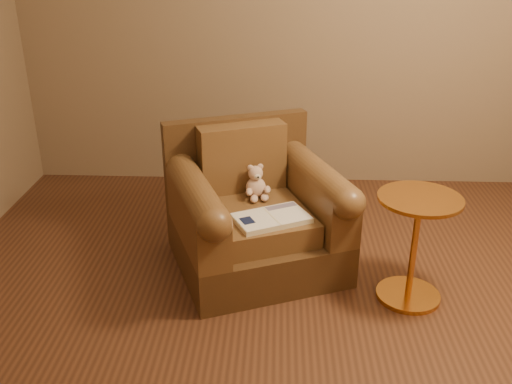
{
  "coord_description": "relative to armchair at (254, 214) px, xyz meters",
  "views": [
    {
      "loc": [
        -0.05,
        -2.31,
        1.82
      ],
      "look_at": [
        -0.17,
        0.62,
        0.5
      ],
      "focal_mm": 40.0,
      "sensor_mm": 36.0,
      "label": 1
    }
  ],
  "objects": [
    {
      "name": "guidebook",
      "position": [
        0.11,
        -0.22,
        0.09
      ],
      "size": [
        0.46,
        0.39,
        0.03
      ],
      "rotation": [
        0.0,
        0.0,
        0.46
      ],
      "color": "beige",
      "rests_on": "armchair"
    },
    {
      "name": "armchair",
      "position": [
        0.0,
        0.0,
        0.0
      ],
      "size": [
        1.16,
        1.13,
        0.82
      ],
      "rotation": [
        0.0,
        0.0,
        0.37
      ],
      "color": "#4B3019",
      "rests_on": "floor"
    },
    {
      "name": "side_table",
      "position": [
        0.86,
        -0.35,
        0.01
      ],
      "size": [
        0.43,
        0.43,
        0.61
      ],
      "color": "gold",
      "rests_on": "floor"
    },
    {
      "name": "teddy_bear",
      "position": [
        0.01,
        0.09,
        0.15
      ],
      "size": [
        0.15,
        0.17,
        0.21
      ],
      "rotation": [
        0.0,
        0.0,
        0.33
      ],
      "color": "#D4AC94",
      "rests_on": "armchair"
    },
    {
      "name": "floor",
      "position": [
        0.18,
        -0.7,
        -0.32
      ],
      "size": [
        4.0,
        4.0,
        0.0
      ],
      "primitive_type": "plane",
      "color": "#542F1C",
      "rests_on": "ground"
    }
  ]
}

